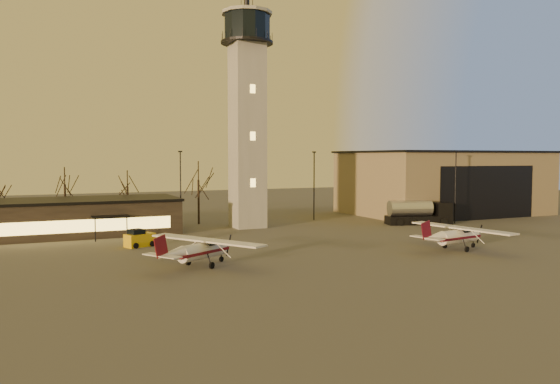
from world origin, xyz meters
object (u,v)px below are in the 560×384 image
object	(u,v)px
terminal	(69,217)
control_tower	(247,103)
hangar	(443,182)
cessna_rear	(203,253)
service_cart	(139,240)
cessna_front	(459,239)
fuel_truck	(418,215)

from	to	relation	value
terminal	control_tower	bearing A→B (deg)	-5.15
hangar	cessna_rear	bearing A→B (deg)	-151.21
control_tower	service_cart	world-z (taller)	control_tower
control_tower	hangar	world-z (taller)	control_tower
terminal	cessna_front	bearing A→B (deg)	-37.60
control_tower	service_cart	bearing A→B (deg)	-147.36
cessna_rear	service_cart	bearing A→B (deg)	73.11
service_cart	hangar	bearing A→B (deg)	-6.74
hangar	cessna_rear	xyz separation A→B (m)	(-48.57, -26.69, -4.04)
fuel_truck	hangar	bearing A→B (deg)	53.97
terminal	fuel_truck	bearing A→B (deg)	-10.67
control_tower	cessna_rear	world-z (taller)	control_tower
fuel_truck	cessna_front	bearing A→B (deg)	-102.00
terminal	fuel_truck	distance (m)	45.67
control_tower	fuel_truck	size ratio (longest dim) A/B	3.47
cessna_front	cessna_rear	bearing A→B (deg)	164.65
hangar	cessna_front	world-z (taller)	hangar
cessna_rear	service_cart	world-z (taller)	cessna_rear
terminal	fuel_truck	xyz separation A→B (m)	(44.87, -8.46, -0.83)
control_tower	cessna_rear	size ratio (longest dim) A/B	2.99
cessna_rear	fuel_truck	size ratio (longest dim) A/B	1.16
cessna_front	service_cart	bearing A→B (deg)	142.73
cessna_front	hangar	bearing A→B (deg)	41.92
cessna_rear	service_cart	distance (m)	12.99
cessna_front	service_cart	xyz separation A→B (m)	(-29.05, 14.97, -0.41)
hangar	cessna_front	size ratio (longest dim) A/B	2.58
cessna_rear	fuel_truck	distance (m)	38.99
cessna_rear	control_tower	bearing A→B (deg)	29.51
cessna_rear	service_cart	size ratio (longest dim) A/B	3.31
terminal	cessna_rear	size ratio (longest dim) A/B	2.33
terminal	service_cart	xyz separation A→B (m)	(6.14, -12.14, -1.45)
terminal	service_cart	bearing A→B (deg)	-63.14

